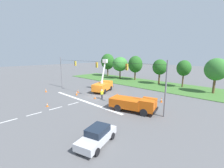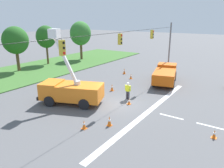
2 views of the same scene
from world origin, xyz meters
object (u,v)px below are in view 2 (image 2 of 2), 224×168
traffic_cone_lane_edge_a (131,76)px  tree_east (15,41)px  traffic_cone_foreground_left (84,124)px  traffic_cone_mid_right (109,121)px  utility_truck_bucket_lift (71,90)px  traffic_cone_near_bucket (214,134)px  traffic_cone_far_left (124,71)px  traffic_cone_lane_edge_b (129,101)px  tree_east_end (81,34)px  road_worker (128,90)px  utility_truck_support_near (165,74)px  traffic_cone_mid_left (112,87)px  tree_far_east (46,37)px

traffic_cone_lane_edge_a → tree_east: bearing=109.3°
traffic_cone_foreground_left → traffic_cone_mid_right: bearing=-41.7°
utility_truck_bucket_lift → traffic_cone_near_bucket: 12.51m
tree_east → utility_truck_bucket_lift: bearing=-107.8°
tree_east → traffic_cone_far_left: bearing=-62.1°
traffic_cone_mid_right → traffic_cone_lane_edge_b: size_ratio=1.31×
tree_east_end → traffic_cone_far_left: size_ratio=8.68×
road_worker → traffic_cone_near_bucket: size_ratio=2.87×
utility_truck_support_near → traffic_cone_lane_edge_a: 4.55m
traffic_cone_mid_left → traffic_cone_lane_edge_a: traffic_cone_mid_left is taller
utility_truck_bucket_lift → traffic_cone_near_bucket: size_ratio=11.18×
utility_truck_support_near → utility_truck_bucket_lift: bearing=156.9°
tree_east → utility_truck_bucket_lift: utility_truck_bucket_lift is taller
traffic_cone_foreground_left → traffic_cone_lane_edge_a: size_ratio=1.01×
traffic_cone_foreground_left → traffic_cone_mid_left: size_ratio=0.90×
traffic_cone_lane_edge_a → traffic_cone_lane_edge_b: bearing=-152.1°
traffic_cone_foreground_left → traffic_cone_mid_right: size_ratio=0.89×
road_worker → tree_east: bearing=86.6°
utility_truck_bucket_lift → traffic_cone_near_bucket: bearing=-86.4°
traffic_cone_lane_edge_a → traffic_cone_far_left: bearing=49.4°
utility_truck_support_near → traffic_cone_foreground_left: size_ratio=9.68×
utility_truck_bucket_lift → road_worker: bearing=-45.1°
tree_east_end → traffic_cone_far_left: 14.37m
traffic_cone_lane_edge_a → traffic_cone_far_left: traffic_cone_far_left is taller
utility_truck_support_near → traffic_cone_lane_edge_b: utility_truck_support_near is taller
traffic_cone_lane_edge_a → traffic_cone_far_left: size_ratio=0.85×
traffic_cone_lane_edge_b → utility_truck_bucket_lift: bearing=121.3°
tree_far_east → traffic_cone_near_bucket: tree_far_east is taller
tree_east → traffic_cone_near_bucket: bearing=-98.6°
utility_truck_bucket_lift → utility_truck_support_near: bearing=-23.1°
tree_east → road_worker: size_ratio=3.75×
traffic_cone_lane_edge_b → tree_east_end: bearing=52.0°
traffic_cone_foreground_left → traffic_cone_mid_right: (1.43, -1.27, 0.05)m
traffic_cone_lane_edge_a → traffic_cone_lane_edge_b: 8.93m
traffic_cone_mid_left → tree_east_end: bearing=51.2°
tree_east → traffic_cone_near_bucket: (-4.27, -28.18, -4.31)m
utility_truck_bucket_lift → traffic_cone_lane_edge_a: utility_truck_bucket_lift is taller
tree_far_east → traffic_cone_near_bucket: (-10.17, -28.52, -4.39)m
traffic_cone_foreground_left → road_worker: bearing=2.9°
tree_east → utility_truck_support_near: bearing=-72.7°
utility_truck_bucket_lift → road_worker: (3.90, -3.92, -0.36)m
tree_far_east → utility_truck_bucket_lift: (-10.95, -16.08, -3.32)m
road_worker → traffic_cone_mid_left: 3.14m
tree_east → traffic_cone_far_left: size_ratio=8.04×
tree_east → traffic_cone_mid_left: bearing=-89.4°
tree_far_east → traffic_cone_lane_edge_a: (-0.23, -16.57, -4.33)m
tree_east_end → road_worker: bearing=-127.0°
traffic_cone_mid_left → traffic_cone_far_left: bearing=20.7°
tree_far_east → traffic_cone_mid_left: (-5.72, -17.23, -4.29)m
tree_east → traffic_cone_mid_right: 22.72m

